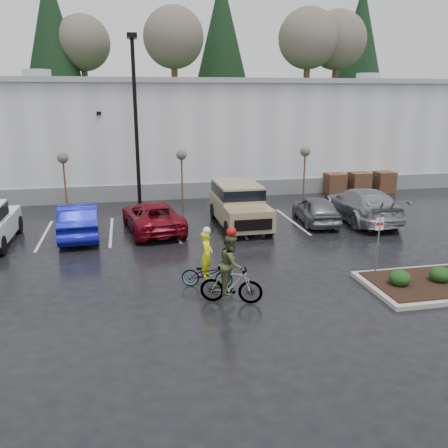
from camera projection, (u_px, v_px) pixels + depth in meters
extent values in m
plane|color=black|center=(274.00, 288.00, 15.88)|extent=(120.00, 120.00, 0.00)
cube|color=silver|center=(187.00, 132.00, 35.71)|extent=(60.00, 15.00, 7.00)
cube|color=slate|center=(204.00, 190.00, 29.38)|extent=(60.00, 0.12, 1.00)
cube|color=#999B9E|center=(186.00, 83.00, 34.77)|extent=(60.50, 15.50, 0.30)
cube|color=#1B3616|center=(162.00, 122.00, 57.55)|extent=(80.00, 25.00, 6.00)
cylinder|color=black|center=(136.00, 128.00, 25.22)|extent=(0.20, 0.20, 9.00)
cube|color=black|center=(132.00, 36.00, 24.00)|extent=(0.50, 1.00, 0.25)
cylinder|color=#4C311E|center=(65.00, 185.00, 26.20)|extent=(0.10, 0.10, 2.80)
sphere|color=#554F44|center=(63.00, 158.00, 25.80)|extent=(0.60, 0.60, 0.60)
cylinder|color=#4C311E|center=(182.00, 181.00, 27.48)|extent=(0.10, 0.10, 2.80)
sphere|color=#554F44|center=(181.00, 155.00, 27.08)|extent=(0.60, 0.60, 0.60)
cylinder|color=#4C311E|center=(304.00, 176.00, 28.96)|extent=(0.10, 0.10, 2.80)
sphere|color=#554F44|center=(305.00, 152.00, 28.56)|extent=(0.60, 0.60, 0.60)
cube|color=#4C311E|center=(335.00, 184.00, 30.59)|extent=(1.20, 1.20, 1.35)
cube|color=#4C311E|center=(359.00, 183.00, 30.92)|extent=(1.20, 1.20, 1.35)
cube|color=#4C311E|center=(384.00, 182.00, 31.27)|extent=(1.20, 1.20, 1.35)
ellipsoid|color=#153312|center=(400.00, 278.00, 15.61)|extent=(0.70, 0.70, 0.52)
ellipsoid|color=#153312|center=(440.00, 275.00, 15.91)|extent=(0.70, 0.70, 0.52)
cylinder|color=gray|center=(378.00, 247.00, 16.52)|extent=(0.05, 0.05, 2.20)
cube|color=white|center=(380.00, 224.00, 16.30)|extent=(0.30, 0.02, 0.45)
cube|color=red|center=(380.00, 224.00, 16.29)|extent=(0.26, 0.02, 0.10)
imported|color=#0C1085|center=(79.00, 220.00, 21.39)|extent=(1.98, 4.87, 1.57)
imported|color=maroon|center=(152.00, 216.00, 22.30)|extent=(2.98, 5.32, 1.40)
imported|color=slate|center=(316.00, 209.00, 23.67)|extent=(2.01, 4.20, 1.38)
imported|color=#96989D|center=(362.00, 205.00, 24.06)|extent=(2.66, 5.92, 1.68)
imported|color=#3F3F44|center=(207.00, 274.00, 15.84)|extent=(1.83, 1.14, 0.91)
imported|color=#E1F20D|center=(207.00, 255.00, 15.66)|extent=(0.55, 0.67, 1.58)
sphere|color=silver|center=(207.00, 231.00, 15.44)|extent=(0.26, 0.26, 0.26)
imported|color=#3F3F44|center=(231.00, 285.00, 14.60)|extent=(1.95, 1.15, 1.17)
imported|color=#3C4625|center=(231.00, 264.00, 14.42)|extent=(0.77, 1.01, 1.85)
sphere|color=#990C0C|center=(231.00, 232.00, 14.15)|extent=(0.30, 0.30, 0.30)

